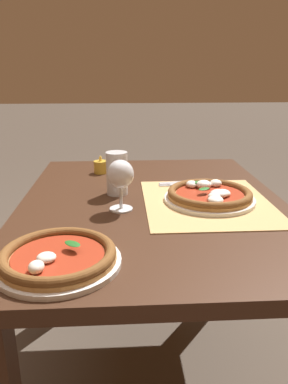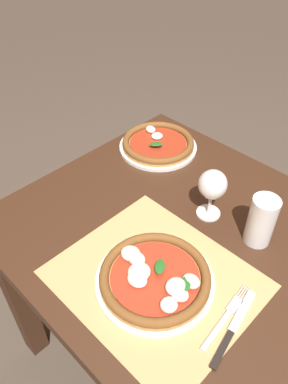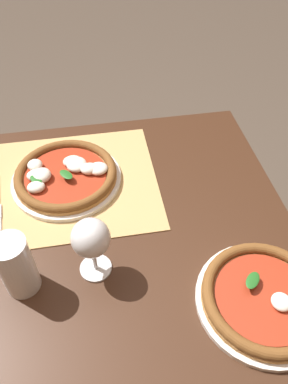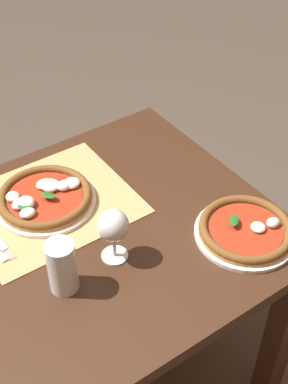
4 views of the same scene
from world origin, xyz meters
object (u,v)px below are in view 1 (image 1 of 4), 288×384
at_px(wine_glass, 121,176).
at_px(pint_glass, 117,174).
at_px(pizza_far, 58,257).
at_px(votive_candle, 101,167).
at_px(fork, 185,184).
at_px(pizza_near, 210,195).
at_px(knife, 187,182).

relative_size(wine_glass, pint_glass, 1.07).
distance_m(pizza_far, votive_candle, 0.76).
bearing_deg(wine_glass, fork, -45.48).
xyz_separation_m(wine_glass, fork, (0.23, -0.24, -0.10)).
distance_m(pizza_far, fork, 0.67).
distance_m(pint_glass, fork, 0.27).
distance_m(wine_glass, votive_candle, 0.44).
height_order(pizza_near, fork, pizza_near).
bearing_deg(pint_glass, fork, -72.36).
bearing_deg(knife, votive_candle, 63.05).
bearing_deg(pizza_near, pizza_far, 132.35).
bearing_deg(pint_glass, pizza_far, 165.48).
height_order(fork, votive_candle, votive_candle).
height_order(pizza_near, pizza_far, pizza_near).
xyz_separation_m(pizza_near, fork, (0.18, 0.05, -0.02)).
distance_m(pizza_far, knife, 0.70).
height_order(pint_glass, votive_candle, pint_glass).
bearing_deg(pizza_near, wine_glass, 100.87).
xyz_separation_m(pizza_near, knife, (0.20, 0.04, -0.02)).
relative_size(fork, knife, 0.94).
bearing_deg(fork, knife, -22.35).
relative_size(pizza_far, votive_candle, 3.81).
xyz_separation_m(fork, knife, (0.03, -0.01, 0.00)).
xyz_separation_m(fork, votive_candle, (0.19, 0.32, 0.02)).
height_order(pizza_near, pint_glass, pint_glass).
distance_m(pizza_far, wine_glass, 0.37).
height_order(pint_glass, fork, pint_glass).
distance_m(fork, votive_candle, 0.37).
height_order(pint_glass, knife, pint_glass).
xyz_separation_m(pizza_far, knife, (0.59, -0.38, -0.01)).
xyz_separation_m(pint_glass, knife, (0.11, -0.26, -0.06)).
distance_m(pint_glass, knife, 0.29).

